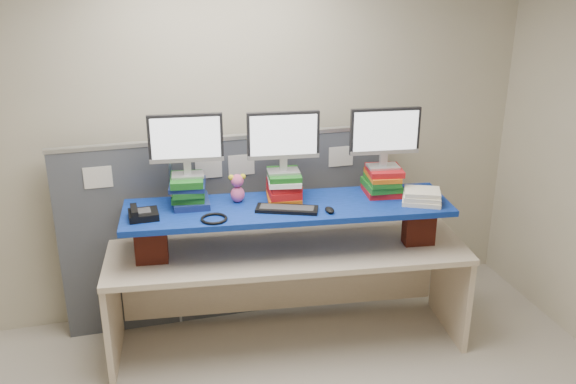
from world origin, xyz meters
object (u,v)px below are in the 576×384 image
object	(u,v)px
monitor_right	(385,134)
desk	(288,268)
monitor_left	(186,141)
desk_phone	(142,214)
blue_board	(288,208)
keyboard	(287,209)
monitor_center	(283,139)

from	to	relation	value
monitor_right	desk	bearing A→B (deg)	-170.65
monitor_left	desk_phone	xyz separation A→B (m)	(-0.34, -0.16, -0.44)
blue_board	keyboard	world-z (taller)	keyboard
desk	monitor_right	size ratio (longest dim) A/B	5.26
monitor_center	desk_phone	bearing A→B (deg)	-168.63
blue_board	monitor_right	size ratio (longest dim) A/B	4.53
desk	monitor_center	world-z (taller)	monitor_center
monitor_center	monitor_right	bearing A→B (deg)	-0.00
blue_board	monitor_left	xyz separation A→B (m)	(-0.67, 0.20, 0.49)
keyboard	desk	bearing A→B (deg)	92.33
desk	monitor_center	size ratio (longest dim) A/B	5.26
monitor_left	blue_board	bearing A→B (deg)	-9.76
monitor_right	keyboard	bearing A→B (deg)	-163.69
desk_phone	monitor_left	bearing A→B (deg)	24.18
desk	monitor_center	bearing A→B (deg)	97.16
desk	monitor_left	distance (m)	1.20
monitor_center	desk_phone	xyz separation A→B (m)	(-1.01, -0.08, -0.43)
blue_board	monitor_left	world-z (taller)	monitor_left
keyboard	monitor_left	bearing A→B (deg)	177.20
blue_board	desk_phone	bearing A→B (deg)	-175.42
monitor_right	keyboard	distance (m)	0.89
blue_board	keyboard	bearing A→B (deg)	-102.94
monitor_left	monitor_center	distance (m)	0.67
monitor_right	monitor_left	bearing A→B (deg)	180.00
monitor_left	monitor_right	size ratio (longest dim) A/B	1.00
blue_board	monitor_center	distance (m)	0.49
blue_board	monitor_right	bearing A→B (deg)	9.35
desk	monitor_right	bearing A→B (deg)	9.35
monitor_right	desk_phone	distance (m)	1.79
monitor_left	monitor_center	size ratio (longest dim) A/B	1.00
blue_board	monitor_left	distance (m)	0.85
blue_board	monitor_center	world-z (taller)	monitor_center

